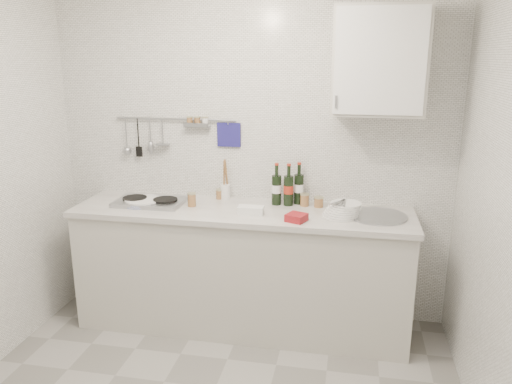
% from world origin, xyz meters
% --- Properties ---
extents(back_wall, '(3.00, 0.02, 2.50)m').
position_xyz_m(back_wall, '(0.00, 1.40, 1.25)').
color(back_wall, silver).
rests_on(back_wall, floor).
extents(counter, '(2.44, 0.64, 0.96)m').
position_xyz_m(counter, '(0.01, 1.10, 0.43)').
color(counter, '#B5B2A7').
rests_on(counter, floor).
extents(wall_rail, '(0.98, 0.09, 0.34)m').
position_xyz_m(wall_rail, '(-0.60, 1.37, 1.43)').
color(wall_rail, '#93969B').
rests_on(wall_rail, back_wall).
extents(wall_cabinet, '(0.60, 0.38, 0.70)m').
position_xyz_m(wall_cabinet, '(0.90, 1.22, 1.95)').
color(wall_cabinet, '#B5B2A7').
rests_on(wall_cabinet, back_wall).
extents(plate_stack_hob, '(0.29, 0.28, 0.04)m').
position_xyz_m(plate_stack_hob, '(-0.75, 1.07, 0.94)').
color(plate_stack_hob, '#44569A').
rests_on(plate_stack_hob, counter).
extents(plate_stack_sink, '(0.27, 0.25, 0.10)m').
position_xyz_m(plate_stack_sink, '(0.72, 1.07, 0.97)').
color(plate_stack_sink, white).
rests_on(plate_stack_sink, counter).
extents(wine_bottles, '(0.23, 0.13, 0.31)m').
position_xyz_m(wine_bottles, '(0.31, 1.28, 1.07)').
color(wine_bottles, black).
rests_on(wine_bottles, counter).
extents(butter_dish, '(0.18, 0.09, 0.05)m').
position_xyz_m(butter_dish, '(0.08, 1.00, 0.95)').
color(butter_dish, white).
rests_on(butter_dish, counter).
extents(strawberry_punnet, '(0.16, 0.16, 0.05)m').
position_xyz_m(strawberry_punnet, '(0.42, 0.90, 0.95)').
color(strawberry_punnet, '#A6122A').
rests_on(strawberry_punnet, counter).
extents(utensil_crock, '(0.08, 0.08, 0.31)m').
position_xyz_m(utensil_crock, '(-0.18, 1.34, 0.99)').
color(utensil_crock, white).
rests_on(utensil_crock, counter).
extents(jar_a, '(0.06, 0.06, 0.08)m').
position_xyz_m(jar_a, '(-0.23, 1.33, 0.96)').
color(jar_a, olive).
rests_on(jar_a, counter).
extents(jar_b, '(0.07, 0.07, 0.09)m').
position_xyz_m(jar_b, '(0.43, 1.26, 0.97)').
color(jar_b, olive).
rests_on(jar_b, counter).
extents(jar_c, '(0.07, 0.07, 0.08)m').
position_xyz_m(jar_c, '(0.54, 1.26, 0.96)').
color(jar_c, olive).
rests_on(jar_c, counter).
extents(jar_d, '(0.06, 0.06, 0.10)m').
position_xyz_m(jar_d, '(-0.37, 1.10, 0.97)').
color(jar_d, olive).
rests_on(jar_d, counter).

